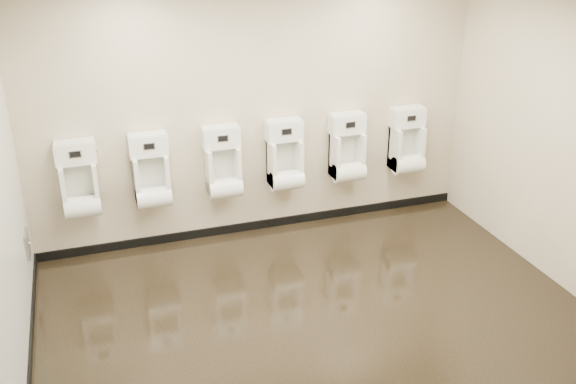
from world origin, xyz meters
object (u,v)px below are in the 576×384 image
urinal_1 (151,176)px  urinal_3 (285,160)px  urinal_2 (223,167)px  urinal_5 (407,145)px  urinal_0 (80,185)px  urinal_4 (347,152)px  access_panel (27,244)px

urinal_1 → urinal_3: 1.48m
urinal_1 → urinal_2: same height
urinal_1 → urinal_3: (1.48, 0.00, 0.00)m
urinal_1 → urinal_5: 3.00m
urinal_0 → urinal_4: 2.96m
urinal_0 → urinal_2: bearing=0.0°
urinal_1 → urinal_4: (2.24, 0.00, 0.00)m
access_panel → urinal_4: 3.55m
urinal_0 → urinal_1: same height
access_panel → urinal_3: urinal_3 is taller
urinal_4 → urinal_2: bearing=180.0°
access_panel → urinal_2: size_ratio=0.32×
urinal_1 → urinal_5: (3.00, 0.00, 0.00)m
urinal_3 → urinal_4: 0.76m
urinal_0 → urinal_4: bearing=0.0°
access_panel → urinal_3: (2.75, 0.41, 0.38)m
urinal_2 → access_panel: bearing=-168.5°
urinal_2 → urinal_3: (0.71, 0.00, 0.00)m
access_panel → urinal_1: bearing=18.1°
urinal_0 → urinal_5: (3.72, 0.00, 0.00)m
access_panel → urinal_4: urinal_4 is taller
urinal_0 → urinal_5: 3.72m
urinal_1 → urinal_2: 0.77m
urinal_4 → urinal_5: bearing=0.0°
urinal_0 → urinal_5: bearing=0.0°
urinal_3 → urinal_5: same height
access_panel → urinal_0: size_ratio=0.32×
urinal_2 → urinal_4: 1.46m
urinal_1 → urinal_2: bearing=0.0°
urinal_1 → urinal_4: 2.24m
urinal_0 → urinal_1: (0.72, 0.00, 0.00)m
access_panel → urinal_2: bearing=11.5°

